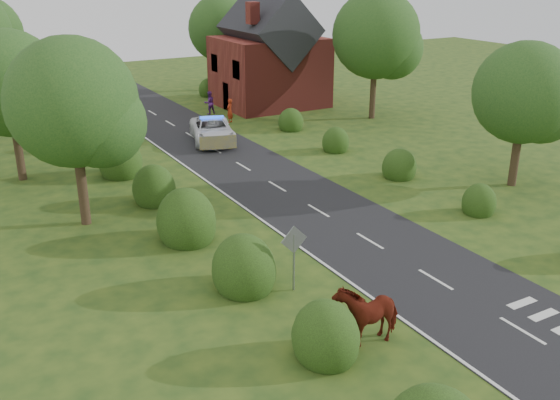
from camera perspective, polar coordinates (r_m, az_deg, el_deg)
ground at (r=24.21m, az=14.03°, el=-7.11°), size 120.00×120.00×0.00m
road at (r=35.54m, az=-2.65°, el=2.65°), size 6.00×70.00×0.02m
road_markings at (r=33.10m, az=-3.47°, el=1.27°), size 4.96×70.00×0.01m
hedgerow_left at (r=30.03m, az=-10.84°, el=0.30°), size 2.75×50.41×3.00m
hedgerow_right at (r=35.83m, az=9.60°, el=3.44°), size 2.10×45.78×2.10m
tree_left_a at (r=28.10m, az=-17.86°, el=8.03°), size 5.74×5.60×8.38m
tree_left_b at (r=35.68m, az=-23.12°, el=9.44°), size 5.74×5.60×8.07m
tree_right_a at (r=34.44m, az=21.80°, el=8.75°), size 5.33×5.20×7.56m
tree_right_b at (r=47.62m, az=9.16°, el=14.38°), size 6.56×6.40×9.40m
tree_right_c at (r=58.65m, az=-5.05°, el=15.15°), size 6.15×6.00×8.58m
road_sign at (r=22.09m, az=1.28°, el=-4.47°), size 1.06×0.08×2.53m
house at (r=51.98m, az=-0.99°, el=12.77°), size 8.00×7.40×9.17m
cow at (r=19.92m, az=7.96°, el=-10.41°), size 2.39×1.35×1.65m
police_van at (r=41.60m, az=-6.21°, el=6.37°), size 4.08×6.12×1.70m
pedestrian_red at (r=46.57m, az=-4.62°, el=8.13°), size 0.78×0.73×1.79m
pedestrian_purple at (r=49.49m, az=-6.48°, el=8.83°), size 0.90×0.72×1.79m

